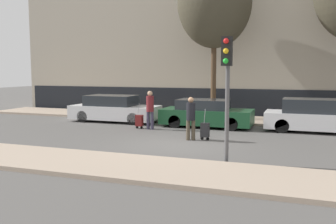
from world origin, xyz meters
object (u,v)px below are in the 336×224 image
Objects in this scene: parked_car_0 at (114,109)px; parked_bicycle at (297,115)px; bare_tree_near_crossing at (214,3)px; parked_car_2 at (312,116)px; pedestrian_left at (150,108)px; traffic_light at (227,74)px; pedestrian_right at (191,116)px; parked_car_1 at (206,114)px; trolley_left at (139,121)px; trolley_right at (205,130)px.

parked_car_0 is 9.28m from parked_bicycle.
parked_car_2 is at bearing -24.89° from bare_tree_near_crossing.
parked_car_2 reaches higher than parked_car_0.
pedestrian_left is at bearing -148.17° from parked_bicycle.
pedestrian_right is at bearing 121.12° from traffic_light.
bare_tree_near_crossing is (4.78, 2.24, 5.53)m from parked_car_0.
parked_car_2 is (9.69, -0.04, 0.02)m from parked_car_0.
traffic_light is 10.26m from bare_tree_near_crossing.
parked_car_1 is at bearing -107.35° from pedestrian_right.
parked_car_1 is at bearing -2.32° from parked_car_0.
trolley_right reaches higher than trolley_left.
parked_bicycle is (3.27, 5.62, 0.10)m from trolley_right.
pedestrian_right is at bearing -158.27° from trolley_right.
trolley_left is 0.14× the size of bare_tree_near_crossing.
parked_car_0 reaches higher than parked_car_1.
traffic_light is (1.98, -3.28, 1.62)m from pedestrian_right.
pedestrian_right is 0.78m from trolley_right.
pedestrian_right is at bearing -35.56° from pedestrian_left.
bare_tree_near_crossing reaches higher than parked_car_1.
parked_bicycle is at bearing 29.56° from trolley_left.
trolley_left is (-2.75, -1.59, -0.25)m from parked_car_1.
bare_tree_near_crossing is (-0.49, 6.00, 5.24)m from pedestrian_right.
pedestrian_left is 1.05× the size of pedestrian_right.
trolley_right is at bearing -76.78° from parked_car_1.
traffic_light reaches higher than parked_car_2.
bare_tree_near_crossing reaches higher than traffic_light.
parked_car_0 reaches higher than trolley_right.
trolley_right is 6.50m from parked_bicycle.
trolley_left is (-0.55, 0.02, -0.63)m from pedestrian_left.
pedestrian_right is 7.98m from bare_tree_near_crossing.
parked_bicycle is at bearing 29.27° from parked_car_1.
parked_car_1 is 3.44m from trolley_right.
pedestrian_right is (2.48, -1.94, -0.06)m from pedestrian_left.
trolley_left is 7.57m from traffic_light.
trolley_left is at bearing 133.69° from traffic_light.
parked_bicycle is (3.78, 5.82, -0.45)m from pedestrian_right.
parked_bicycle is at bearing -144.78° from pedestrian_right.
parked_car_2 is 7.14m from pedestrian_left.
pedestrian_right is at bearing -140.03° from parked_car_2.
parked_car_2 is 7.67m from trolley_left.
pedestrian_left reaches higher than pedestrian_right.
trolley_left is 0.33× the size of traffic_light.
parked_car_1 is at bearing 38.66° from pedestrian_left.
parked_car_0 is 6.78m from trolley_right.
pedestrian_left is 0.83m from trolley_left.
parked_car_0 is 3.34m from pedestrian_left.
traffic_light is at bearing -44.15° from parked_car_0.
bare_tree_near_crossing is at bearing 177.66° from parked_bicycle.
parked_car_0 is 3.95× the size of trolley_left.
pedestrian_left reaches higher than parked_car_2.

